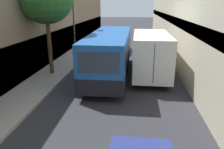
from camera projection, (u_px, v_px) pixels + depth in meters
ground_plane at (118, 78)px, 15.30m from camera, size 150.00×150.00×0.00m
sidewalk_left at (51, 75)px, 15.79m from camera, size 2.34×60.00×0.16m
building_left_shopfront at (16, 33)px, 15.11m from camera, size 2.40×60.00×6.74m
bus at (110, 54)px, 15.39m from camera, size 2.57×9.65×3.07m
box_truck at (150, 52)px, 15.95m from camera, size 2.40×8.31×3.05m
panel_van at (114, 41)px, 24.08m from camera, size 1.94×4.13×1.85m
street_lamp at (73, 2)px, 17.37m from camera, size 0.36×0.80×7.21m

